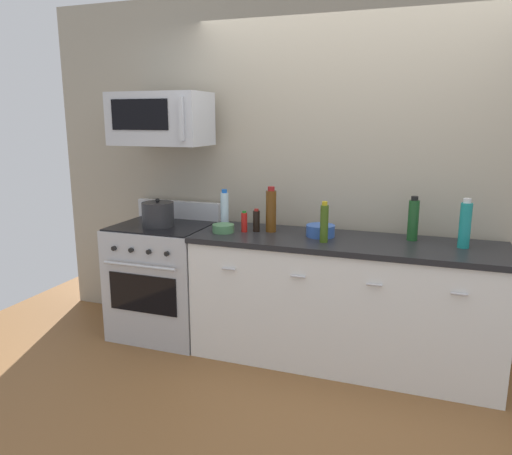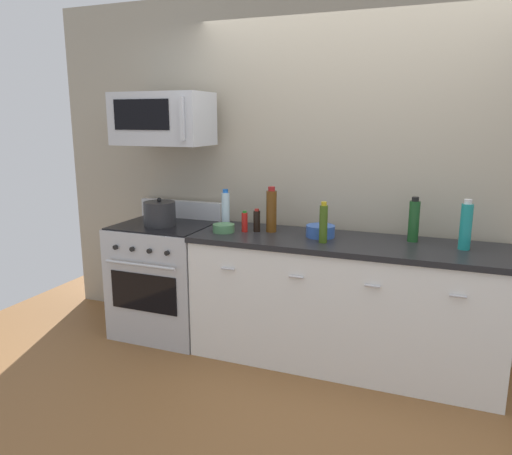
% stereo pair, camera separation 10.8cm
% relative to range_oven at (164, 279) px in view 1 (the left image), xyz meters
% --- Properties ---
extents(ground_plane, '(6.32, 6.32, 0.00)m').
position_rel_range_oven_xyz_m(ground_plane, '(1.46, -0.00, -0.47)').
color(ground_plane, brown).
extents(back_wall, '(5.27, 0.10, 2.70)m').
position_rel_range_oven_xyz_m(back_wall, '(1.46, 0.41, 0.88)').
color(back_wall, '#9E937F').
rests_on(back_wall, ground_plane).
extents(counter_unit, '(2.18, 0.66, 0.92)m').
position_rel_range_oven_xyz_m(counter_unit, '(1.46, -0.00, -0.01)').
color(counter_unit, white).
rests_on(counter_unit, ground_plane).
extents(range_oven, '(0.76, 0.69, 1.07)m').
position_rel_range_oven_xyz_m(range_oven, '(0.00, 0.00, 0.00)').
color(range_oven, '#B7BABF').
rests_on(range_oven, ground_plane).
extents(microwave, '(0.74, 0.44, 0.40)m').
position_rel_range_oven_xyz_m(microwave, '(0.00, 0.04, 1.28)').
color(microwave, '#B7BABF').
extents(bottle_wine_green, '(0.07, 0.07, 0.31)m').
position_rel_range_oven_xyz_m(bottle_wine_green, '(1.91, 0.15, 0.60)').
color(bottle_wine_green, '#19471E').
rests_on(bottle_wine_green, countertop_slab).
extents(bottle_wine_amber, '(0.08, 0.08, 0.34)m').
position_rel_range_oven_xyz_m(bottle_wine_amber, '(0.89, 0.07, 0.61)').
color(bottle_wine_amber, '#59330F').
rests_on(bottle_wine_amber, countertop_slab).
extents(bottle_sparkling_teal, '(0.08, 0.08, 0.33)m').
position_rel_range_oven_xyz_m(bottle_sparkling_teal, '(2.23, 0.05, 0.61)').
color(bottle_sparkling_teal, '#197F7A').
rests_on(bottle_sparkling_teal, countertop_slab).
extents(bottle_soy_sauce_dark, '(0.05, 0.05, 0.17)m').
position_rel_range_oven_xyz_m(bottle_soy_sauce_dark, '(0.79, 0.03, 0.53)').
color(bottle_soy_sauce_dark, black).
rests_on(bottle_soy_sauce_dark, countertop_slab).
extents(bottle_hot_sauce_red, '(0.05, 0.05, 0.16)m').
position_rel_range_oven_xyz_m(bottle_hot_sauce_red, '(0.71, -0.00, 0.53)').
color(bottle_hot_sauce_red, '#B21914').
rests_on(bottle_hot_sauce_red, countertop_slab).
extents(bottle_olive_oil, '(0.06, 0.06, 0.28)m').
position_rel_range_oven_xyz_m(bottle_olive_oil, '(1.34, -0.12, 0.59)').
color(bottle_olive_oil, '#385114').
rests_on(bottle_olive_oil, countertop_slab).
extents(bottle_water_clear, '(0.06, 0.06, 0.30)m').
position_rel_range_oven_xyz_m(bottle_water_clear, '(0.50, 0.11, 0.59)').
color(bottle_water_clear, silver).
rests_on(bottle_water_clear, countertop_slab).
extents(bowl_blue_mixing, '(0.21, 0.21, 0.08)m').
position_rel_range_oven_xyz_m(bowl_blue_mixing, '(1.28, 0.05, 0.50)').
color(bowl_blue_mixing, '#2D519E').
rests_on(bowl_blue_mixing, countertop_slab).
extents(bowl_green_glaze, '(0.16, 0.16, 0.06)m').
position_rel_range_oven_xyz_m(bowl_green_glaze, '(0.56, -0.07, 0.48)').
color(bowl_green_glaze, '#477A4C').
rests_on(bowl_green_glaze, countertop_slab).
extents(stockpot, '(0.25, 0.25, 0.22)m').
position_rel_range_oven_xyz_m(stockpot, '(0.00, -0.05, 0.55)').
color(stockpot, '#262628').
rests_on(stockpot, range_oven).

